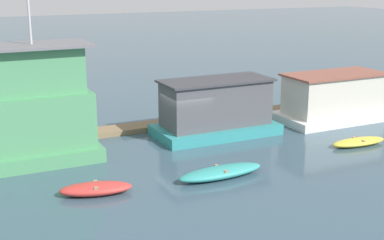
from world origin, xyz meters
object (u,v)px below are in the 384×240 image
at_px(houseboat_teal, 216,109).
at_px(houseboat_green, 38,110).
at_px(dinghy_red, 96,189).
at_px(houseboat_white, 334,98).
at_px(dinghy_yellow, 359,142).
at_px(mooring_post_near_left, 315,102).
at_px(dinghy_teal, 221,172).

bearing_deg(houseboat_teal, houseboat_green, -179.16).
distance_m(houseboat_green, dinghy_red, 5.95).
height_order(houseboat_green, houseboat_white, houseboat_green).
relative_size(houseboat_white, dinghy_yellow, 2.14).
height_order(houseboat_green, houseboat_teal, houseboat_green).
bearing_deg(dinghy_yellow, mooring_post_near_left, 69.84).
xyz_separation_m(houseboat_green, houseboat_teal, (9.77, 0.14, -1.05)).
height_order(houseboat_green, mooring_post_near_left, houseboat_green).
bearing_deg(dinghy_yellow, dinghy_teal, -173.99).
xyz_separation_m(houseboat_teal, houseboat_white, (8.17, -0.33, -0.10)).
bearing_deg(houseboat_white, dinghy_red, -162.82).
height_order(dinghy_teal, mooring_post_near_left, mooring_post_near_left).
distance_m(dinghy_red, mooring_post_near_left, 18.51).
relative_size(houseboat_green, dinghy_teal, 2.39).
bearing_deg(dinghy_teal, houseboat_teal, 63.91).
relative_size(houseboat_green, houseboat_white, 1.42).
distance_m(dinghy_yellow, mooring_post_near_left, 7.38).
height_order(dinghy_red, dinghy_teal, dinghy_teal).
distance_m(houseboat_white, dinghy_yellow, 5.45).
bearing_deg(mooring_post_near_left, dinghy_red, -156.87).
bearing_deg(houseboat_white, dinghy_teal, -152.71).
height_order(dinghy_yellow, mooring_post_near_left, mooring_post_near_left).
bearing_deg(mooring_post_near_left, houseboat_white, -97.51).
bearing_deg(houseboat_green, houseboat_teal, 0.84).
relative_size(houseboat_teal, mooring_post_near_left, 5.20).
bearing_deg(houseboat_white, dinghy_yellow, -115.13).
relative_size(houseboat_green, dinghy_yellow, 3.04).
relative_size(houseboat_teal, dinghy_yellow, 2.10).
relative_size(dinghy_yellow, mooring_post_near_left, 2.48).
height_order(dinghy_teal, dinghy_yellow, dinghy_teal).
distance_m(houseboat_teal, dinghy_red, 10.26).
bearing_deg(dinghy_red, houseboat_green, 102.57).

